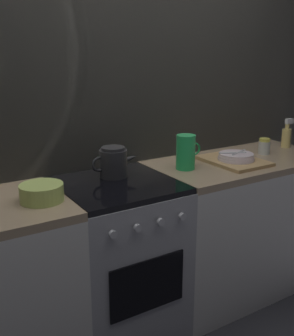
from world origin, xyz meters
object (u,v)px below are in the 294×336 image
(kettle, at_px, (113,162))
(pitcher, at_px, (186,152))
(spice_jar, at_px, (264,146))
(stove_unit, at_px, (119,260))
(dish_pile, at_px, (235,159))
(spray_bottle, at_px, (286,136))
(mixing_bowl, at_px, (42,193))

(kettle, bearing_deg, pitcher, -11.37)
(kettle, distance_m, spice_jar, 1.08)
(pitcher, distance_m, spice_jar, 0.66)
(stove_unit, xyz_separation_m, pitcher, (0.46, 0.01, 0.55))
(stove_unit, distance_m, dish_pile, 0.93)
(spray_bottle, bearing_deg, mixing_bowl, -175.76)
(stove_unit, xyz_separation_m, dish_pile, (0.79, -0.04, 0.47))
(spice_jar, height_order, spray_bottle, spray_bottle)
(spray_bottle, bearing_deg, kettle, 179.05)
(spice_jar, relative_size, spray_bottle, 0.52)
(stove_unit, height_order, spray_bottle, spray_bottle)
(stove_unit, height_order, pitcher, pitcher)
(dish_pile, xyz_separation_m, spray_bottle, (0.60, 0.11, 0.06))
(mixing_bowl, bearing_deg, spray_bottle, 4.24)
(dish_pile, bearing_deg, spray_bottle, 10.79)
(mixing_bowl, relative_size, pitcher, 1.00)
(stove_unit, bearing_deg, mixing_bowl, -172.30)
(mixing_bowl, distance_m, spice_jar, 1.53)
(stove_unit, relative_size, spice_jar, 8.57)
(stove_unit, xyz_separation_m, kettle, (0.03, 0.10, 0.53))
(kettle, bearing_deg, dish_pile, -10.17)
(stove_unit, bearing_deg, kettle, 71.46)
(dish_pile, bearing_deg, kettle, 169.83)
(pitcher, bearing_deg, spray_bottle, 3.84)
(pitcher, bearing_deg, mixing_bowl, -175.34)
(spray_bottle, bearing_deg, dish_pile, -169.21)
(mixing_bowl, relative_size, spray_bottle, 0.99)
(stove_unit, relative_size, pitcher, 4.50)
(spray_bottle, bearing_deg, pitcher, -176.16)
(mixing_bowl, xyz_separation_m, spray_bottle, (1.81, 0.13, 0.04))
(mixing_bowl, height_order, spice_jar, spice_jar)
(stove_unit, xyz_separation_m, spray_bottle, (1.39, 0.08, 0.53))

